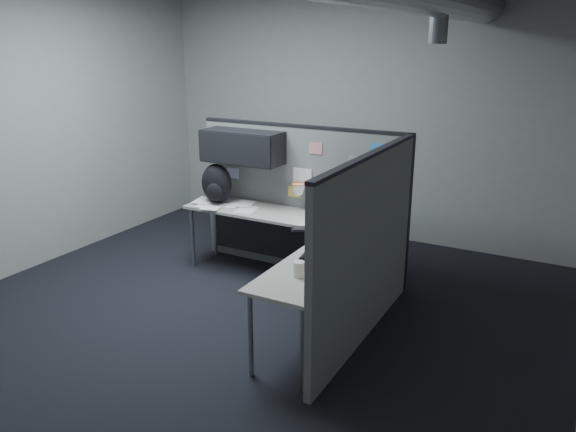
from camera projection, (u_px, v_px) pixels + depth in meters
The scene contains 12 objects.
room at pixel (299, 92), 4.38m from camera, with size 5.62×5.62×3.22m.
partition_back at pixel (285, 183), 6.11m from camera, with size 2.44×0.42×1.63m.
partition_right at pixel (368, 248), 4.69m from camera, with size 0.07×2.23×1.63m.
desk at pixel (294, 236), 5.59m from camera, with size 2.31×2.11×0.73m.
monitor at pixel (357, 200), 5.47m from camera, with size 0.61×0.61×0.50m.
keyboard at pixel (313, 230), 5.37m from camera, with size 0.43×0.35×0.04m.
mouse at pixel (325, 247), 4.92m from camera, with size 0.26×0.26×0.04m.
phone at pixel (311, 261), 4.55m from camera, with size 0.21×0.23×0.10m.
bottles at pixel (314, 277), 4.25m from camera, with size 0.13×0.15×0.08m.
cup at pixel (299, 269), 4.33m from camera, with size 0.09×0.09×0.12m, color white.
papers at pixel (224, 205), 6.21m from camera, with size 0.85×0.60×0.02m.
backpack at pixel (216, 184), 6.24m from camera, with size 0.39×0.35×0.45m.
Camera 1 is at (2.61, -3.96, 2.48)m, focal length 35.00 mm.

